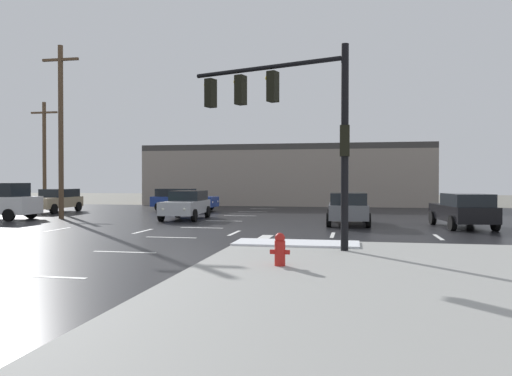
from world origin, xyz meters
TOP-DOWN VIEW (x-y plane):
  - ground_plane at (0.00, 0.00)m, footprint 120.00×120.00m
  - road_asphalt at (0.00, 0.00)m, footprint 44.00×44.00m
  - snow_strip_curbside at (5.00, -4.00)m, footprint 4.00×1.60m
  - lane_markings at (1.20, -1.38)m, footprint 36.15×36.15m
  - traffic_signal_mast at (4.91, -4.70)m, footprint 5.15×1.97m
  - fire_hydrant at (5.07, -8.22)m, footprint 0.48×0.26m
  - strip_building_background at (1.04, 25.31)m, footprint 24.72×8.00m
  - sedan_tan at (-13.11, 11.05)m, footprint 2.08×4.57m
  - sedan_silver at (-2.40, 6.91)m, footprint 2.21×4.61m
  - sedan_black at (11.73, 4.14)m, footprint 2.45×4.68m
  - sedan_blue at (-5.05, 13.89)m, footprint 4.60×2.17m
  - sedan_grey at (6.55, 4.90)m, footprint 2.13×4.58m
  - utility_pole_far at (-9.45, 5.83)m, footprint 2.20×0.28m
  - utility_pole_distant at (-16.57, 15.01)m, footprint 2.20×0.28m

SIDE VIEW (x-z plane):
  - ground_plane at x=0.00m, z-range 0.00..0.00m
  - road_asphalt at x=0.00m, z-range 0.00..0.02m
  - lane_markings at x=1.20m, z-range 0.02..0.03m
  - snow_strip_curbside at x=5.00m, z-range 0.14..0.20m
  - fire_hydrant at x=5.07m, z-range 0.14..0.93m
  - sedan_tan at x=-13.11m, z-range 0.06..1.64m
  - sedan_silver at x=-2.40m, z-range 0.06..1.64m
  - sedan_black at x=11.73m, z-range 0.06..1.64m
  - sedan_blue at x=-5.05m, z-range 0.06..1.64m
  - sedan_grey at x=6.55m, z-range 0.06..1.64m
  - strip_building_background at x=1.04m, z-range 0.00..5.25m
  - traffic_signal_mast at x=4.91m, z-range 1.28..7.30m
  - utility_pole_distant at x=-16.57m, z-range 0.21..8.42m
  - utility_pole_far at x=-9.45m, z-range 0.22..10.03m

